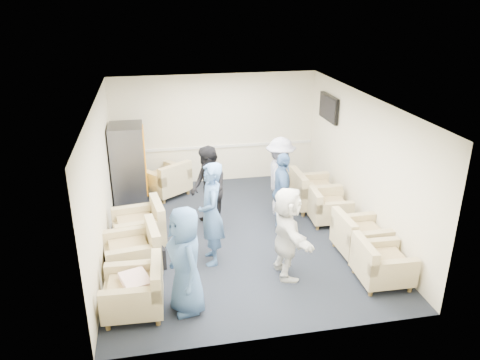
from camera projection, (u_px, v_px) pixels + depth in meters
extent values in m
plane|color=black|center=(238.00, 235.00, 9.29)|extent=(6.00, 6.00, 0.00)
plane|color=silver|center=(238.00, 101.00, 8.28)|extent=(6.00, 6.00, 0.00)
cube|color=beige|center=(215.00, 129.00, 11.51)|extent=(5.00, 0.02, 2.70)
cube|color=beige|center=(282.00, 253.00, 6.05)|extent=(5.00, 0.02, 2.70)
cube|color=beige|center=(101.00, 181.00, 8.34)|extent=(0.02, 6.00, 2.70)
cube|color=beige|center=(362.00, 163.00, 9.23)|extent=(0.02, 6.00, 2.70)
cube|color=silver|center=(216.00, 147.00, 11.66)|extent=(4.98, 0.04, 0.06)
cube|color=black|center=(329.00, 108.00, 10.59)|extent=(0.07, 1.00, 0.58)
cube|color=black|center=(327.00, 108.00, 10.59)|extent=(0.01, 0.92, 0.50)
cube|color=#52535B|center=(330.00, 114.00, 10.66)|extent=(0.04, 0.10, 0.25)
cube|color=tan|center=(133.00, 297.00, 6.97)|extent=(0.91, 0.91, 0.29)
cube|color=tan|center=(132.00, 286.00, 6.90)|extent=(0.63, 0.59, 0.10)
cube|color=tan|center=(157.00, 275.00, 6.89)|extent=(0.18, 0.88, 0.41)
cube|color=tan|center=(133.00, 258.00, 7.99)|extent=(1.00, 1.00, 0.29)
cube|color=tan|center=(132.00, 247.00, 7.91)|extent=(0.69, 0.65, 0.10)
cube|color=tan|center=(153.00, 236.00, 7.97)|extent=(0.26, 0.90, 0.42)
cube|color=tan|center=(139.00, 232.00, 8.83)|extent=(1.02, 1.02, 0.30)
cube|color=tan|center=(138.00, 222.00, 8.76)|extent=(0.70, 0.67, 0.11)
cube|color=tan|center=(158.00, 212.00, 8.81)|extent=(0.28, 0.92, 0.43)
cube|color=tan|center=(382.00, 269.00, 7.71)|extent=(0.85, 0.85, 0.27)
cube|color=tan|center=(384.00, 259.00, 7.64)|extent=(0.59, 0.55, 0.10)
cube|color=tan|center=(365.00, 253.00, 7.53)|extent=(0.16, 0.83, 0.39)
cube|color=tan|center=(361.00, 241.00, 8.55)|extent=(0.87, 0.87, 0.28)
cube|color=tan|center=(362.00, 232.00, 8.48)|extent=(0.60, 0.56, 0.10)
cube|color=tan|center=(344.00, 226.00, 8.36)|extent=(0.16, 0.85, 0.40)
cube|color=tan|center=(329.00, 211.00, 9.75)|extent=(0.84, 0.84, 0.26)
cube|color=tan|center=(329.00, 203.00, 9.69)|extent=(0.58, 0.55, 0.09)
cube|color=tan|center=(314.00, 198.00, 9.59)|extent=(0.18, 0.80, 0.38)
cube|color=tan|center=(314.00, 196.00, 10.38)|extent=(0.92, 0.92, 0.30)
cube|color=tan|center=(315.00, 187.00, 10.30)|extent=(0.64, 0.60, 0.11)
cube|color=tan|center=(298.00, 182.00, 10.17)|extent=(0.16, 0.92, 0.43)
cube|color=tan|center=(166.00, 184.00, 11.06)|extent=(1.25, 1.25, 0.30)
cube|color=tan|center=(165.00, 176.00, 10.98)|extent=(0.83, 0.84, 0.11)
cube|color=tan|center=(175.00, 174.00, 10.69)|extent=(0.81, 0.64, 0.42)
cube|color=#52535B|center=(129.00, 165.00, 10.40)|extent=(0.72, 0.86, 1.83)
cube|color=#FF6405|center=(145.00, 160.00, 10.44)|extent=(0.02, 0.73, 1.46)
cube|color=black|center=(148.00, 191.00, 10.72)|extent=(0.02, 0.43, 0.12)
cube|color=black|center=(157.00, 259.00, 8.10)|extent=(0.30, 0.24, 0.38)
sphere|color=black|center=(157.00, 250.00, 8.03)|extent=(0.19, 0.19, 0.19)
cube|color=white|center=(135.00, 281.00, 6.88)|extent=(0.51, 0.59, 0.14)
imported|color=#3D6094|center=(186.00, 261.00, 6.83)|extent=(0.72, 0.93, 1.69)
imported|color=#3D6094|center=(211.00, 214.00, 8.06)|extent=(0.46, 0.69, 1.86)
imported|color=black|center=(208.00, 189.00, 9.23)|extent=(0.80, 0.95, 1.74)
imported|color=silver|center=(280.00, 176.00, 9.93)|extent=(0.86, 1.21, 1.70)
imported|color=#3D6094|center=(282.00, 192.00, 9.23)|extent=(0.52, 1.00, 1.62)
imported|color=white|center=(287.00, 233.00, 7.71)|extent=(0.48, 1.49, 1.60)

